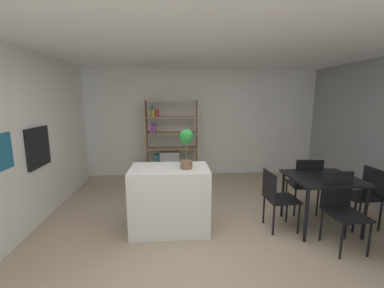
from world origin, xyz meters
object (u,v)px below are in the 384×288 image
Objects in this scene: kitchen_island at (170,199)px; dining_chair_window_side at (366,192)px; dining_table at (322,183)px; potted_plant_on_island at (186,144)px; open_bookshelf at (168,145)px; built_in_oven at (38,147)px; dining_chair_island_side at (276,195)px; dining_chair_far at (305,181)px; dining_chair_near at (341,204)px.

kitchen_island is 1.25× the size of dining_chair_window_side.
kitchen_island is 1.18× the size of dining_table.
open_bookshelf is at bearing 97.72° from potted_plant_on_island.
open_bookshelf reaches higher than built_in_oven.
potted_plant_on_island is 0.58× the size of dining_table.
potted_plant_on_island is at bearing -91.80° from dining_chair_window_side.
dining_chair_island_side is 0.99× the size of dining_chair_window_side.
dining_chair_window_side is at bearing -92.05° from dining_chair_island_side.
dining_chair_far reaches higher than kitchen_island.
dining_table is (4.12, -0.49, -0.48)m from built_in_oven.
dining_chair_near is at bearing -13.71° from kitchen_island.
potted_plant_on_island is 0.63× the size of dining_chair_island_side.
dining_table is at bearing -2.44° from kitchen_island.
built_in_oven is 0.68× the size of dining_chair_window_side.
open_bookshelf is at bearing -35.62° from dining_chair_far.
open_bookshelf is at bearing -130.30° from dining_chair_window_side.
dining_table is 0.46m from dining_chair_far.
built_in_oven is at bearing 168.32° from kitchen_island.
dining_chair_near reaches higher than kitchen_island.
potted_plant_on_island is at bearing 17.22° from dining_chair_far.
dining_chair_near is (0.67, -0.43, 0.04)m from dining_chair_island_side.
kitchen_island is at bearing 84.05° from dining_chair_island_side.
kitchen_island is 0.59× the size of open_bookshelf.
open_bookshelf is 2.12× the size of dining_chair_window_side.
potted_plant_on_island is 2.43m from open_bookshelf.
dining_table is at bearing -6.84° from built_in_oven.
dining_chair_far is at bearing -123.52° from dining_chair_window_side.
kitchen_island is at bearing 164.08° from dining_chair_near.
dining_chair_far is at bearing -41.04° from open_bookshelf.
kitchen_island is 2.24m from dining_chair_near.
dining_chair_island_side is 0.91× the size of dining_chair_near.
open_bookshelf is (-0.32, 2.37, -0.45)m from potted_plant_on_island.
open_bookshelf reaches higher than dining_table.
kitchen_island is 2.20m from dining_chair_far.
dining_chair_island_side is at bearing -90.88° from dining_chair_window_side.
built_in_oven is at bearing 165.04° from dining_chair_near.
open_bookshelf is (-0.09, 2.31, 0.34)m from kitchen_island.
dining_chair_near reaches higher than dining_chair_far.
dining_chair_window_side is at bearing -0.70° from potted_plant_on_island.
potted_plant_on_island is 2.10m from dining_chair_far.
dining_chair_far is (1.94, 0.40, -0.70)m from potted_plant_on_island.
built_in_oven is at bearing 168.05° from potted_plant_on_island.
potted_plant_on_island is at bearing 86.04° from dining_chair_island_side.
built_in_oven reaches higher than dining_chair_far.
open_bookshelf is at bearing 45.79° from built_in_oven.
dining_chair_near is (2.17, -0.53, 0.09)m from kitchen_island.
dining_chair_near is 0.88m from dining_chair_far.
dining_chair_far is at bearing -0.78° from built_in_oven.
dining_chair_island_side is 0.80m from dining_chair_far.
built_in_oven is 0.64× the size of dining_table.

